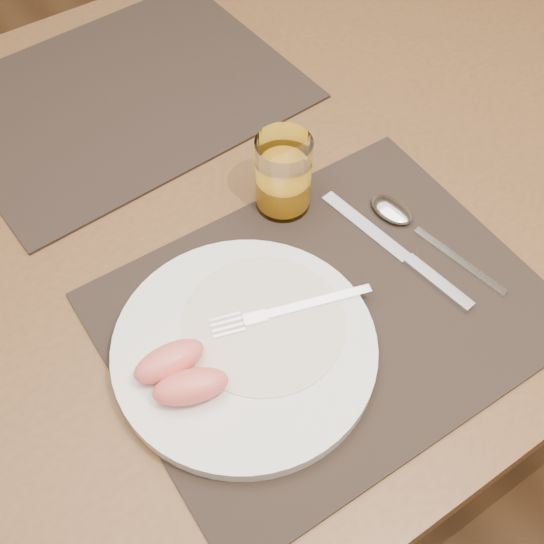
{
  "coord_description": "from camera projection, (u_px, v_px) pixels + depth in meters",
  "views": [
    {
      "loc": [
        -0.24,
        -0.51,
        1.37
      ],
      "look_at": [
        -0.0,
        -0.15,
        0.77
      ],
      "focal_mm": 45.0,
      "sensor_mm": 36.0,
      "label": 1
    }
  ],
  "objects": [
    {
      "name": "spoon",
      "position": [
        402.0,
        217.0,
        0.8
      ],
      "size": [
        0.05,
        0.19,
        0.01
      ],
      "color": "silver",
      "rests_on": "placemat_near"
    },
    {
      "name": "table",
      "position": [
        209.0,
        238.0,
        0.9
      ],
      "size": [
        1.4,
        0.9,
        0.75
      ],
      "color": "brown",
      "rests_on": "ground"
    },
    {
      "name": "placemat_far",
      "position": [
        123.0,
        95.0,
        0.94
      ],
      "size": [
        0.47,
        0.38,
        0.0
      ],
      "primitive_type": "cube",
      "rotation": [
        0.0,
        0.0,
        0.06
      ],
      "color": "#2B221B",
      "rests_on": "table"
    },
    {
      "name": "fork",
      "position": [
        278.0,
        312.0,
        0.71
      ],
      "size": [
        0.17,
        0.07,
        0.0
      ],
      "color": "silver",
      "rests_on": "plate"
    },
    {
      "name": "placemat_near",
      "position": [
        327.0,
        312.0,
        0.73
      ],
      "size": [
        0.45,
        0.36,
        0.0
      ],
      "primitive_type": "cube",
      "rotation": [
        0.0,
        0.0,
        -0.01
      ],
      "color": "#2B221B",
      "rests_on": "table"
    },
    {
      "name": "ground",
      "position": [
        233.0,
        435.0,
        1.44
      ],
      "size": [
        5.0,
        5.0,
        0.0
      ],
      "primitive_type": "plane",
      "color": "#56371D",
      "rests_on": "ground"
    },
    {
      "name": "knife",
      "position": [
        407.0,
        258.0,
        0.77
      ],
      "size": [
        0.04,
        0.22,
        0.01
      ],
      "color": "silver",
      "rests_on": "placemat_near"
    },
    {
      "name": "grapefruit_wedges",
      "position": [
        180.0,
        374.0,
        0.65
      ],
      "size": [
        0.08,
        0.08,
        0.03
      ],
      "color": "#F77464",
      "rests_on": "plate"
    },
    {
      "name": "plate",
      "position": [
        245.0,
        348.0,
        0.69
      ],
      "size": [
        0.27,
        0.27,
        0.02
      ],
      "primitive_type": "cylinder",
      "color": "white",
      "rests_on": "placemat_near"
    },
    {
      "name": "plate_dressing",
      "position": [
        264.0,
        323.0,
        0.7
      ],
      "size": [
        0.17,
        0.17,
        0.0
      ],
      "color": "white",
      "rests_on": "plate"
    },
    {
      "name": "juice_glass",
      "position": [
        283.0,
        177.0,
        0.78
      ],
      "size": [
        0.06,
        0.06,
        0.1
      ],
      "color": "white",
      "rests_on": "placemat_near"
    }
  ]
}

